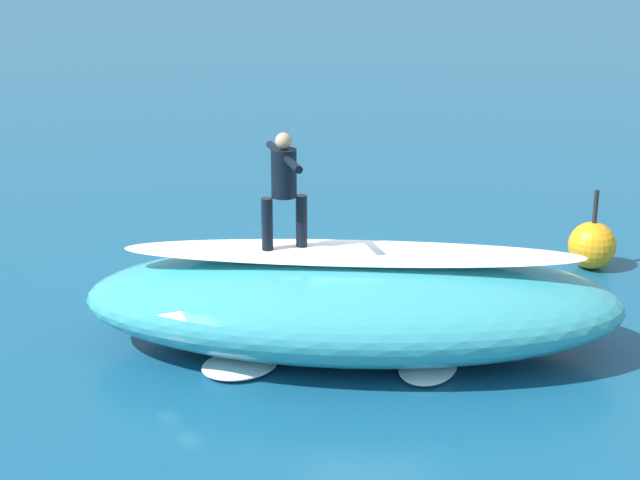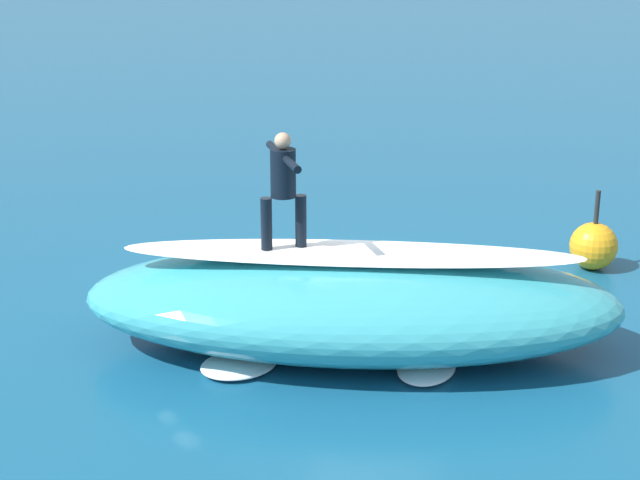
# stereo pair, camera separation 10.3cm
# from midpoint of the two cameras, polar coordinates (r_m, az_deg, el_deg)

# --- Properties ---
(ground_plane) EXTENTS (120.00, 120.00, 0.00)m
(ground_plane) POSITION_cam_midpoint_polar(r_m,az_deg,el_deg) (14.49, 0.81, -3.29)
(ground_plane) COLOR #145175
(wave_crest) EXTENTS (7.33, 4.63, 1.24)m
(wave_crest) POSITION_cam_midpoint_polar(r_m,az_deg,el_deg) (12.64, 1.61, -3.58)
(wave_crest) COLOR teal
(wave_crest) RESTS_ON ground_plane
(wave_foam_lip) EXTENTS (5.84, 2.54, 0.08)m
(wave_foam_lip) POSITION_cam_midpoint_polar(r_m,az_deg,el_deg) (12.41, 1.64, -0.75)
(wave_foam_lip) COLOR white
(wave_foam_lip) RESTS_ON wave_crest
(surfboard_riding) EXTENTS (2.03, 0.63, 0.09)m
(surfboard_riding) POSITION_cam_midpoint_polar(r_m,az_deg,el_deg) (12.47, -2.26, -0.64)
(surfboard_riding) COLOR silver
(surfboard_riding) RESTS_ON wave_crest
(surfer_riding) EXTENTS (0.58, 1.39, 1.46)m
(surfer_riding) POSITION_cam_midpoint_polar(r_m,az_deg,el_deg) (12.21, -2.32, 3.35)
(surfer_riding) COLOR black
(surfer_riding) RESTS_ON surfboard_riding
(surfboard_paddling) EXTENTS (2.01, 1.13, 0.09)m
(surfboard_paddling) POSITION_cam_midpoint_polar(r_m,az_deg,el_deg) (15.00, 1.49, -2.33)
(surfboard_paddling) COLOR silver
(surfboard_paddling) RESTS_ON ground_plane
(surfer_paddling) EXTENTS (1.76, 0.82, 0.32)m
(surfer_paddling) POSITION_cam_midpoint_polar(r_m,az_deg,el_deg) (14.95, 0.97, -1.63)
(surfer_paddling) COLOR black
(surfer_paddling) RESTS_ON surfboard_paddling
(buoy_marker) EXTENTS (0.74, 0.74, 1.26)m
(buoy_marker) POSITION_cam_midpoint_polar(r_m,az_deg,el_deg) (16.10, 15.12, -0.28)
(buoy_marker) COLOR orange
(buoy_marker) RESTS_ON ground_plane
(foam_patch_near) EXTENTS (1.23, 1.16, 0.12)m
(foam_patch_near) POSITION_cam_midpoint_polar(r_m,az_deg,el_deg) (12.30, -4.84, -7.12)
(foam_patch_near) COLOR white
(foam_patch_near) RESTS_ON ground_plane
(foam_patch_mid) EXTENTS (1.11, 1.21, 0.13)m
(foam_patch_mid) POSITION_cam_midpoint_polar(r_m,az_deg,el_deg) (12.24, 5.93, -7.28)
(foam_patch_mid) COLOR white
(foam_patch_mid) RESTS_ON ground_plane
(foam_patch_far) EXTENTS (1.42, 1.38, 0.08)m
(foam_patch_far) POSITION_cam_midpoint_polar(r_m,az_deg,el_deg) (15.21, 3.35, -2.08)
(foam_patch_far) COLOR white
(foam_patch_far) RESTS_ON ground_plane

